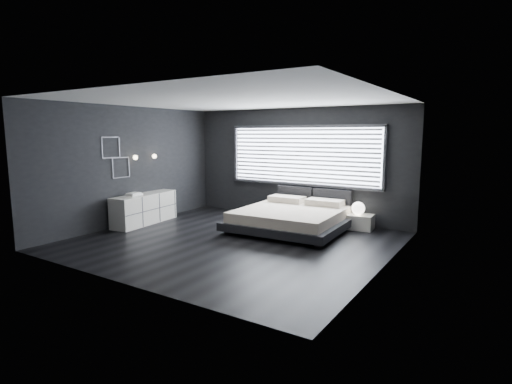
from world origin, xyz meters
The scene contains 12 objects.
room centered at (0.00, 0.00, 1.40)m, with size 6.04×6.00×2.80m.
window centered at (0.20, 2.70, 1.61)m, with size 4.14×0.09×1.52m.
headboard centered at (0.55, 2.64, 0.57)m, with size 1.96×0.16×0.52m.
sconce_near centered at (-2.88, 0.05, 1.60)m, with size 0.18×0.11×0.11m.
sconce_far centered at (-2.88, 0.65, 1.60)m, with size 0.18×0.11×0.11m.
wall_art_upper centered at (-2.98, -0.55, 1.85)m, with size 0.01×0.48×0.48m.
wall_art_lower centered at (-2.98, -0.30, 1.38)m, with size 0.01×0.48×0.48m.
bed centered at (0.55, 1.46, 0.29)m, with size 2.51×2.41×0.62m.
nightstand centered at (1.84, 2.38, 0.17)m, with size 0.58×0.48×0.34m, color silver.
orb_lamp centered at (1.80, 2.33, 0.48)m, with size 0.30×0.30×0.30m, color white.
dresser centered at (-2.76, 0.16, 0.36)m, with size 0.71×1.85×0.72m.
book_stack centered at (-2.75, -0.15, 0.75)m, with size 0.26×0.34×0.07m.
Camera 1 is at (4.61, -6.39, 2.16)m, focal length 28.00 mm.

